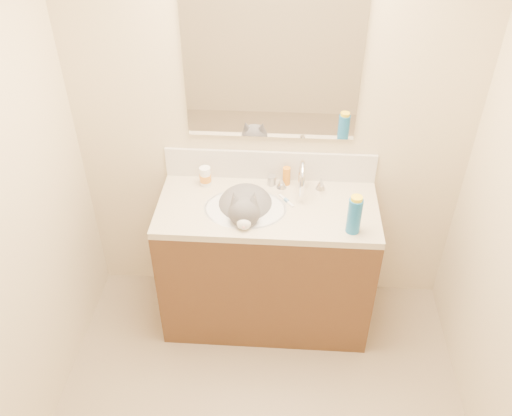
# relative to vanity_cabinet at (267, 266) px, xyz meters

# --- Properties ---
(room_shell) EXTENTS (2.24, 2.54, 2.52)m
(room_shell) POSITION_rel_vanity_cabinet_xyz_m (0.00, -0.97, 1.08)
(room_shell) COLOR beige
(room_shell) RESTS_ON ground
(vanity_cabinet) EXTENTS (1.20, 0.55, 0.82)m
(vanity_cabinet) POSITION_rel_vanity_cabinet_xyz_m (0.00, 0.00, 0.00)
(vanity_cabinet) COLOR #4F311B
(vanity_cabinet) RESTS_ON ground
(counter_slab) EXTENTS (1.20, 0.55, 0.04)m
(counter_slab) POSITION_rel_vanity_cabinet_xyz_m (0.00, 0.00, 0.43)
(counter_slab) COLOR beige
(counter_slab) RESTS_ON vanity_cabinet
(basin) EXTENTS (0.45, 0.36, 0.14)m
(basin) POSITION_rel_vanity_cabinet_xyz_m (-0.12, -0.03, 0.38)
(basin) COLOR silver
(basin) RESTS_ON vanity_cabinet
(faucet) EXTENTS (0.28, 0.20, 0.21)m
(faucet) POSITION_rel_vanity_cabinet_xyz_m (0.18, 0.14, 0.54)
(faucet) COLOR silver
(faucet) RESTS_ON counter_slab
(cat) EXTENTS (0.37, 0.45, 0.34)m
(cat) POSITION_rel_vanity_cabinet_xyz_m (-0.12, -0.01, 0.43)
(cat) COLOR #514E51
(cat) RESTS_ON basin
(backsplash) EXTENTS (1.20, 0.02, 0.18)m
(backsplash) POSITION_rel_vanity_cabinet_xyz_m (0.00, 0.26, 0.54)
(backsplash) COLOR silver
(backsplash) RESTS_ON counter_slab
(mirror) EXTENTS (0.90, 0.02, 0.80)m
(mirror) POSITION_rel_vanity_cabinet_xyz_m (0.00, 0.26, 1.13)
(mirror) COLOR white
(mirror) RESTS_ON room_shell
(pill_bottle) EXTENTS (0.07, 0.07, 0.11)m
(pill_bottle) POSITION_rel_vanity_cabinet_xyz_m (-0.36, 0.18, 0.51)
(pill_bottle) COLOR white
(pill_bottle) RESTS_ON counter_slab
(pill_label) EXTENTS (0.08, 0.08, 0.04)m
(pill_label) POSITION_rel_vanity_cabinet_xyz_m (-0.36, 0.18, 0.50)
(pill_label) COLOR orange
(pill_label) RESTS_ON pill_bottle
(silver_jar) EXTENTS (0.06, 0.06, 0.06)m
(silver_jar) POSITION_rel_vanity_cabinet_xyz_m (0.01, 0.20, 0.48)
(silver_jar) COLOR #B7B7BC
(silver_jar) RESTS_ON counter_slab
(amber_bottle) EXTENTS (0.05, 0.05, 0.11)m
(amber_bottle) POSITION_rel_vanity_cabinet_xyz_m (0.10, 0.21, 0.50)
(amber_bottle) COLOR orange
(amber_bottle) RESTS_ON counter_slab
(toothbrush) EXTENTS (0.09, 0.11, 0.01)m
(toothbrush) POSITION_rel_vanity_cabinet_xyz_m (0.10, 0.05, 0.45)
(toothbrush) COLOR white
(toothbrush) RESTS_ON counter_slab
(toothbrush_head) EXTENTS (0.03, 0.03, 0.02)m
(toothbrush_head) POSITION_rel_vanity_cabinet_xyz_m (0.10, 0.05, 0.46)
(toothbrush_head) COLOR #5D8FC6
(toothbrush_head) RESTS_ON counter_slab
(spray_can) EXTENTS (0.07, 0.07, 0.20)m
(spray_can) POSITION_rel_vanity_cabinet_xyz_m (0.44, -0.18, 0.55)
(spray_can) COLOR #1865A8
(spray_can) RESTS_ON counter_slab
(spray_cap) EXTENTS (0.06, 0.06, 0.04)m
(spray_cap) POSITION_rel_vanity_cabinet_xyz_m (0.44, -0.18, 0.65)
(spray_cap) COLOR yellow
(spray_cap) RESTS_ON spray_can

